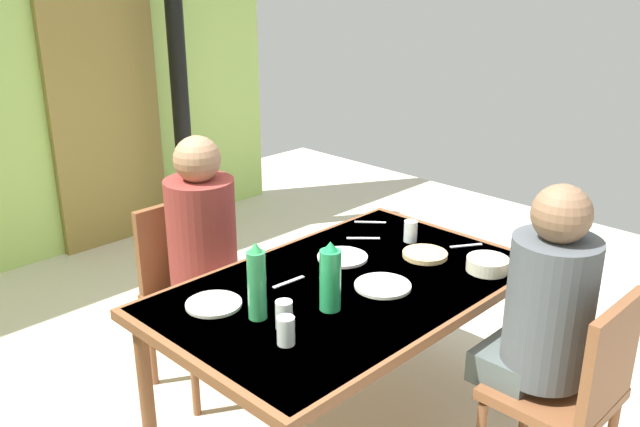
% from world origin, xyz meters
% --- Properties ---
extents(door_wooden, '(0.80, 0.05, 2.00)m').
position_xyz_m(door_wooden, '(0.84, 2.66, 1.00)').
color(door_wooden, olive).
rests_on(door_wooden, ground_plane).
extents(stove_pipe_column, '(0.12, 0.12, 2.82)m').
position_xyz_m(stove_pipe_column, '(1.26, 2.39, 1.41)').
color(stove_pipe_column, black).
rests_on(stove_pipe_column, ground_plane).
extents(dining_table, '(1.51, 0.93, 0.72)m').
position_xyz_m(dining_table, '(0.37, 0.01, 0.66)').
color(dining_table, brown).
rests_on(dining_table, ground_plane).
extents(chair_near_diner, '(0.40, 0.40, 0.87)m').
position_xyz_m(chair_near_diner, '(0.64, -0.81, 0.50)').
color(chair_near_diner, brown).
rests_on(chair_near_diner, ground_plane).
extents(chair_far_diner, '(0.40, 0.40, 0.87)m').
position_xyz_m(chair_far_diner, '(0.19, 0.83, 0.50)').
color(chair_far_diner, brown).
rests_on(chair_far_diner, ground_plane).
extents(person_near_diner, '(0.30, 0.37, 0.77)m').
position_xyz_m(person_near_diner, '(0.64, -0.67, 0.78)').
color(person_near_diner, '#4F5A59').
rests_on(person_near_diner, ground_plane).
extents(person_far_diner, '(0.30, 0.37, 0.77)m').
position_xyz_m(person_far_diner, '(0.19, 0.69, 0.78)').
color(person_far_diner, maroon).
rests_on(person_far_diner, ground_plane).
extents(water_bottle_green_near, '(0.07, 0.07, 0.29)m').
position_xyz_m(water_bottle_green_near, '(-0.05, 0.05, 0.86)').
color(water_bottle_green_near, '#329757').
rests_on(water_bottle_green_near, dining_table).
extents(water_bottle_green_far, '(0.08, 0.08, 0.26)m').
position_xyz_m(water_bottle_green_far, '(0.17, -0.08, 0.85)').
color(water_bottle_green_far, '#269C56').
rests_on(water_bottle_green_far, dining_table).
extents(serving_bowl_center, '(0.17, 0.17, 0.05)m').
position_xyz_m(serving_bowl_center, '(0.85, -0.31, 0.75)').
color(serving_bowl_center, '#EEE6C9').
rests_on(serving_bowl_center, dining_table).
extents(dinner_plate_near_left, '(0.22, 0.22, 0.01)m').
position_xyz_m(dinner_plate_near_left, '(0.44, -0.11, 0.73)').
color(dinner_plate_near_left, white).
rests_on(dinner_plate_near_left, dining_table).
extents(dinner_plate_near_right, '(0.21, 0.21, 0.01)m').
position_xyz_m(dinner_plate_near_right, '(0.53, 0.18, 0.73)').
color(dinner_plate_near_right, white).
rests_on(dinner_plate_near_right, dining_table).
extents(dinner_plate_far_center, '(0.21, 0.21, 0.01)m').
position_xyz_m(dinner_plate_far_center, '(-0.11, 0.24, 0.73)').
color(dinner_plate_far_center, white).
rests_on(dinner_plate_far_center, dining_table).
extents(drinking_glass_by_near_diner, '(0.06, 0.06, 0.10)m').
position_xyz_m(drinking_glass_by_near_diner, '(-0.10, -0.15, 0.77)').
color(drinking_glass_by_near_diner, silver).
rests_on(drinking_glass_by_near_diner, dining_table).
extents(drinking_glass_by_far_diner, '(0.06, 0.06, 0.10)m').
position_xyz_m(drinking_glass_by_far_diner, '(0.88, 0.10, 0.77)').
color(drinking_glass_by_far_diner, silver).
rests_on(drinking_glass_by_far_diner, dining_table).
extents(drinking_glass_spare_center, '(0.06, 0.06, 0.10)m').
position_xyz_m(drinking_glass_spare_center, '(-0.04, -0.07, 0.77)').
color(drinking_glass_spare_center, silver).
rests_on(drinking_glass_spare_center, dining_table).
extents(bread_plate_sliced, '(0.19, 0.19, 0.02)m').
position_xyz_m(bread_plate_sliced, '(0.79, -0.05, 0.73)').
color(bread_plate_sliced, '#DBB77A').
rests_on(bread_plate_sliced, dining_table).
extents(cutlery_knife_near, '(0.15, 0.03, 0.00)m').
position_xyz_m(cutlery_knife_near, '(0.21, 0.18, 0.72)').
color(cutlery_knife_near, silver).
rests_on(cutlery_knife_near, dining_table).
extents(cutlery_fork_near, '(0.14, 0.09, 0.00)m').
position_xyz_m(cutlery_fork_near, '(1.01, -0.11, 0.72)').
color(cutlery_fork_near, silver).
rests_on(cutlery_fork_near, dining_table).
extents(cutlery_knife_far, '(0.11, 0.12, 0.00)m').
position_xyz_m(cutlery_knife_far, '(0.93, 0.37, 0.72)').
color(cutlery_knife_far, silver).
rests_on(cutlery_knife_far, dining_table).
extents(cutlery_fork_far, '(0.12, 0.12, 0.00)m').
position_xyz_m(cutlery_fork_far, '(0.75, 0.27, 0.72)').
color(cutlery_fork_far, silver).
rests_on(cutlery_fork_far, dining_table).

